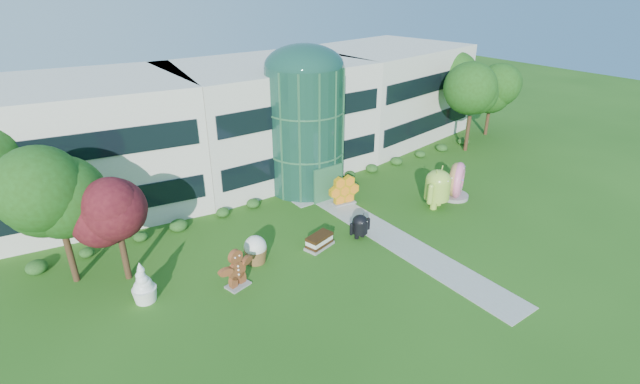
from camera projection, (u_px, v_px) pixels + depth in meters
ground at (412, 250)px, 29.58m from camera, size 140.00×140.00×0.00m
building at (267, 116)px, 40.82m from camera, size 46.00×15.00×9.30m
atrium at (305, 130)px, 36.31m from camera, size 6.00×6.00×9.80m
walkway at (390, 237)px, 31.04m from camera, size 2.40×20.00×0.04m
tree_red at (120, 233)px, 25.58m from camera, size 4.00×4.00×6.00m
trees_backdrop at (298, 135)px, 37.34m from camera, size 52.00×8.00×8.40m
android_green at (438, 186)px, 34.39m from camera, size 3.55×2.89×3.48m
android_black at (360, 225)px, 30.58m from camera, size 1.77×1.24×1.93m
donut at (456, 180)px, 35.95m from camera, size 3.13×2.62×2.95m
gingerbread at (236, 268)px, 25.63m from camera, size 2.76×1.60×2.39m
ice_cream_sandwich at (319, 241)px, 29.70m from camera, size 2.16×1.46×0.88m
honeycomb at (344, 191)px, 35.14m from camera, size 2.74×1.31×2.06m
froyo at (143, 282)px, 24.47m from camera, size 1.71×1.71×2.37m
cupcake at (255, 249)px, 27.98m from camera, size 1.71×1.71×1.77m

